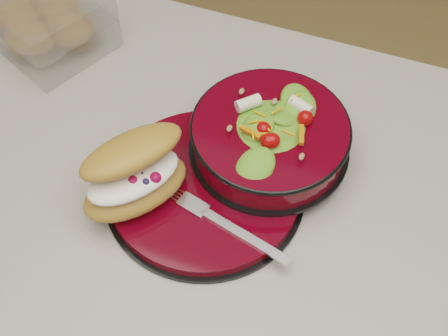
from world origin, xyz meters
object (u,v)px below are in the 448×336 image
(island_counter, at_px, (212,333))
(dinner_plate, at_px, (205,189))
(pastry_box, at_px, (40,15))
(croissant, at_px, (136,174))
(fork, at_px, (229,226))
(salad_bowl, at_px, (270,133))

(island_counter, bearing_deg, dinner_plate, 114.12)
(island_counter, height_order, pastry_box, pastry_box)
(croissant, xyz_separation_m, pastry_box, (-0.28, 0.24, -0.02))
(island_counter, xyz_separation_m, croissant, (-0.09, -0.02, 0.51))
(island_counter, relative_size, dinner_plate, 4.61)
(dinner_plate, bearing_deg, fork, -43.35)
(island_counter, xyz_separation_m, salad_bowl, (0.05, 0.11, 0.50))
(croissant, distance_m, fork, 0.13)
(dinner_plate, relative_size, fork, 1.64)
(salad_bowl, bearing_deg, island_counter, -114.67)
(croissant, relative_size, pastry_box, 0.70)
(croissant, xyz_separation_m, fork, (0.13, -0.01, -0.04))
(island_counter, bearing_deg, pastry_box, 149.02)
(fork, bearing_deg, island_counter, 72.34)
(fork, bearing_deg, croissant, 100.53)
(salad_bowl, relative_size, fork, 1.34)
(dinner_plate, bearing_deg, croissant, -151.58)
(dinner_plate, bearing_deg, island_counter, -65.88)
(island_counter, height_order, fork, fork)
(dinner_plate, xyz_separation_m, fork, (0.05, -0.05, 0.01))
(island_counter, height_order, dinner_plate, dinner_plate)
(island_counter, xyz_separation_m, fork, (0.04, -0.03, 0.47))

